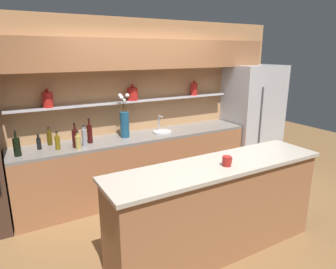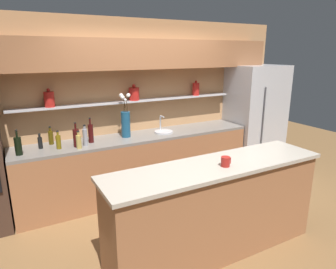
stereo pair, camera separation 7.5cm
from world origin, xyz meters
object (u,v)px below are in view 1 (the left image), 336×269
flower_vase (124,122)px  bottle_spirit_5 (84,137)px  bottle_wine_1 (17,147)px  refrigerator (252,118)px  bottle_spirit_7 (78,142)px  bottle_oil_0 (57,142)px  bottle_wine_3 (75,138)px  bottle_sauce_2 (39,143)px  sink_fixture (162,131)px  coffee_mug (227,161)px  bottle_oil_6 (49,138)px  bottle_wine_4 (90,133)px

flower_vase → bottle_spirit_5: (-0.62, -0.14, -0.11)m
flower_vase → bottle_wine_1: size_ratio=2.05×
bottle_spirit_5 → flower_vase: bearing=12.4°
bottle_wine_1 → bottle_spirit_5: 0.80m
refrigerator → flower_vase: (-2.45, 0.08, 0.20)m
bottle_spirit_7 → bottle_oil_0: bearing=155.2°
bottle_oil_0 → bottle_wine_3: bearing=-5.4°
bottle_sauce_2 → bottle_spirit_7: size_ratio=0.85×
bottle_oil_0 → bottle_sauce_2: bottle_oil_0 is taller
sink_fixture → bottle_spirit_5: size_ratio=1.01×
coffee_mug → bottle_oil_6: bearing=125.1°
bottle_oil_0 → bottle_spirit_5: bearing=-4.7°
bottle_wine_3 → flower_vase: bearing=10.1°
sink_fixture → bottle_wine_1: bottle_wine_1 is taller
bottle_wine_4 → bottle_wine_3: bearing=-154.9°
bottle_spirit_5 → sink_fixture: bearing=5.2°
bottle_sauce_2 → coffee_mug: 2.38m
sink_fixture → bottle_spirit_5: 1.23m
refrigerator → bottle_oil_0: (-3.41, -0.03, 0.07)m
sink_fixture → bottle_wine_3: size_ratio=0.87×
bottle_wine_3 → bottle_wine_4: bottle_wine_4 is taller
refrigerator → bottle_wine_4: bearing=179.1°
sink_fixture → bottle_oil_0: bearing=-177.0°
refrigerator → bottle_oil_6: size_ratio=7.72×
bottle_wine_1 → coffee_mug: bearing=-43.3°
refrigerator → bottle_wine_4: (-2.97, 0.05, 0.10)m
bottle_sauce_2 → bottle_spirit_5: bearing=-15.8°
bottle_spirit_5 → bottle_oil_6: 0.48m
flower_vase → refrigerator: bearing=-1.8°
sink_fixture → bottle_wine_1: 2.03m
bottle_oil_0 → coffee_mug: (1.32, -1.70, 0.05)m
coffee_mug → bottle_wine_4: bearing=116.3°
sink_fixture → bottle_spirit_7: sink_fixture is taller
bottle_wine_4 → coffee_mug: size_ratio=3.13×
bottle_wine_1 → bottle_oil_6: 0.49m
flower_vase → coffee_mug: (0.36, -1.81, -0.08)m
bottle_wine_4 → coffee_mug: bearing=-63.7°
bottle_sauce_2 → bottle_spirit_7: 0.50m
flower_vase → bottle_wine_4: (-0.52, -0.03, -0.09)m
bottle_sauce_2 → bottle_spirit_5: size_ratio=0.69×
bottle_wine_3 → bottle_oil_6: bearing=135.4°
bottle_spirit_5 → bottle_oil_6: size_ratio=1.16×
bottle_oil_0 → refrigerator: bearing=0.6°
bottle_sauce_2 → bottle_wine_4: bearing=-4.0°
refrigerator → bottle_wine_1: refrigerator is taller
refrigerator → bottle_wine_3: bearing=-179.0°
refrigerator → bottle_oil_6: bearing=176.4°
flower_vase → bottle_spirit_7: (-0.73, -0.22, -0.13)m
bottle_wine_3 → sink_fixture: bearing=4.4°
bottle_sauce_2 → flower_vase: bearing=-0.7°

